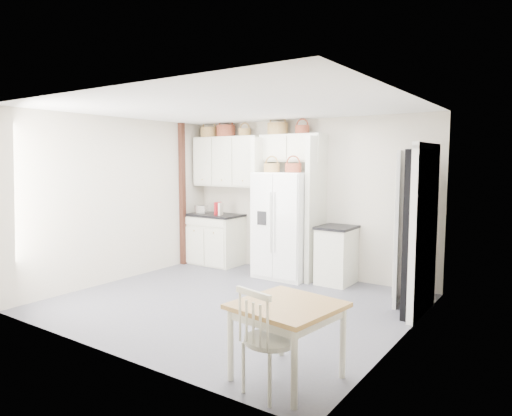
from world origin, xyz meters
The scene contains 29 objects.
floor centered at (0.00, 0.00, 0.00)m, with size 4.50×4.50×0.00m, color #484851.
ceiling centered at (0.00, 0.00, 2.60)m, with size 4.50×4.50×0.00m, color white.
wall_back centered at (0.00, 2.00, 1.30)m, with size 4.50×4.50×0.00m, color beige.
wall_left centered at (-2.25, 0.00, 1.30)m, with size 4.00×4.00×0.00m, color beige.
wall_right centered at (2.25, 0.00, 1.30)m, with size 4.00×4.00×0.00m, color beige.
refrigerator centered at (-0.15, 1.61, 0.87)m, with size 0.89×0.72×1.73m, color white.
base_cab_left centered at (-1.71, 1.70, 0.45)m, with size 0.97×0.61×0.90m, color silver.
base_cab_right centered at (0.73, 1.70, 0.43)m, with size 0.49×0.59×0.87m, color silver.
dining_table centered at (1.70, -1.45, 0.34)m, with size 0.82×0.82×0.68m, color brown.
windsor_chair centered at (1.71, -1.75, 0.45)m, with size 0.44×0.40×0.90m, color silver.
counter_left centered at (-1.71, 1.70, 0.92)m, with size 1.01×0.65×0.04m, color black.
counter_right centered at (0.73, 1.70, 0.89)m, with size 0.53×0.63×0.04m, color black.
toaster centered at (-1.96, 1.60, 1.01)m, with size 0.22×0.13×0.15m, color silver.
cookbook_red centered at (-1.58, 1.62, 1.05)m, with size 0.03×0.15×0.23m, color #B01A21.
cookbook_cream centered at (-1.52, 1.62, 1.05)m, with size 0.03×0.15×0.23m, color beige.
basket_upper_a centered at (-1.95, 1.83, 2.44)m, with size 0.33×0.33×0.19m, color brown.
basket_upper_b centered at (-1.55, 1.83, 2.45)m, with size 0.36×0.36×0.21m, color maroon.
basket_upper_c centered at (-1.13, 1.83, 2.42)m, with size 0.23×0.23×0.13m, color brown.
basket_bridge_a centered at (-0.45, 1.83, 2.45)m, with size 0.36×0.36×0.20m, color brown.
basket_bridge_b centered at (0.03, 1.83, 2.42)m, with size 0.24×0.24×0.14m, color maroon.
basket_fridge_a centered at (-0.35, 1.51, 1.80)m, with size 0.27×0.27×0.14m, color brown.
basket_fridge_b centered at (0.05, 1.51, 1.80)m, with size 0.27×0.27×0.14m, color maroon.
upper_cabinet centered at (-1.50, 1.83, 1.90)m, with size 1.40×0.34×0.90m, color silver.
bridge_cabinet centered at (-0.15, 1.83, 2.12)m, with size 1.12×0.34×0.45m, color silver.
fridge_panel_left centered at (-0.66, 1.70, 1.15)m, with size 0.08×0.60×2.30m, color silver.
fridge_panel_right centered at (0.36, 1.70, 1.15)m, with size 0.08×0.60×2.30m, color silver.
trim_post centered at (-2.20, 1.35, 1.30)m, with size 0.09×0.09×2.60m, color black.
doorway_void centered at (2.16, 1.00, 1.02)m, with size 0.18×0.85×2.05m, color black.
door_slab centered at (1.80, 1.33, 1.02)m, with size 0.80×0.04×2.05m, color white.
Camera 1 is at (3.66, -4.77, 1.91)m, focal length 32.00 mm.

